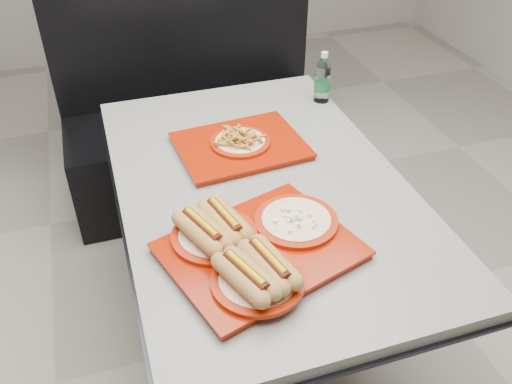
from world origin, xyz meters
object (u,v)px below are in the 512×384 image
object	(u,v)px
booth_bench	(194,118)
tray_near	(253,246)
tray_far	(240,143)
water_bottle	(323,80)
diner_table	(261,221)

from	to	relation	value
booth_bench	tray_near	world-z (taller)	booth_bench
tray_near	tray_far	size ratio (longest dim) A/B	1.27
water_bottle	tray_far	bearing A→B (deg)	-148.52
diner_table	water_bottle	bearing A→B (deg)	48.51
tray_near	tray_far	xyz separation A→B (m)	(0.12, 0.53, -0.01)
diner_table	tray_near	size ratio (longest dim) A/B	2.44
tray_far	water_bottle	world-z (taller)	water_bottle
diner_table	booth_bench	xyz separation A→B (m)	(0.00, 1.09, -0.18)
diner_table	water_bottle	size ratio (longest dim) A/B	6.93
booth_bench	water_bottle	size ratio (longest dim) A/B	6.58
booth_bench	tray_far	distance (m)	0.96
diner_table	tray_far	size ratio (longest dim) A/B	3.10
booth_bench	diner_table	bearing A→B (deg)	-90.00
tray_near	water_bottle	world-z (taller)	water_bottle
diner_table	water_bottle	xyz separation A→B (m)	(0.41, 0.46, 0.25)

